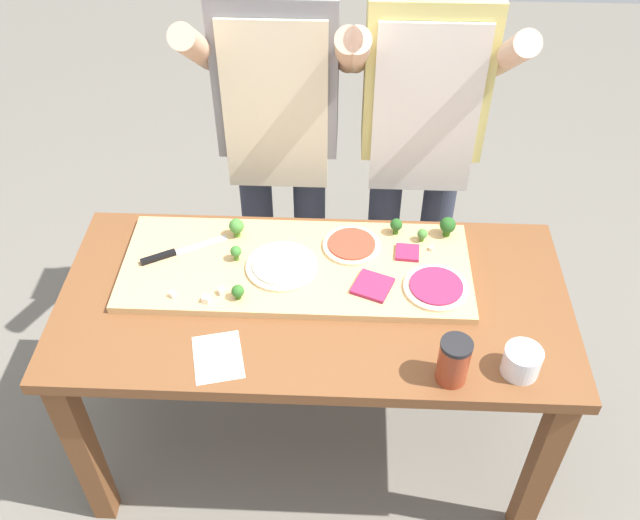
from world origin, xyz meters
TOP-DOWN VIEW (x-y plane):
  - ground_plane at (0.00, 0.00)m, footprint 8.00×8.00m
  - prep_table at (0.00, 0.00)m, footprint 1.52×0.72m
  - cutting_board at (-0.06, 0.11)m, footprint 1.07×0.41m
  - chefs_knife at (-0.45, 0.14)m, footprint 0.25×0.15m
  - pizza_whole_tomato_red at (0.11, 0.20)m, footprint 0.18×0.18m
  - pizza_whole_cheese_artichoke at (-0.10, 0.09)m, footprint 0.22×0.22m
  - pizza_whole_beet_magenta at (0.36, 0.02)m, footprint 0.19×0.19m
  - pizza_slice_center at (0.28, 0.17)m, footprint 0.08×0.08m
  - pizza_slice_far_right at (0.17, 0.02)m, footprint 0.14×0.14m
  - broccoli_floret_back_mid at (-0.22, -0.04)m, footprint 0.04×0.04m
  - broccoli_floret_front_mid at (-0.24, 0.12)m, footprint 0.03×0.03m
  - broccoli_floret_center_left at (0.25, 0.27)m, footprint 0.04×0.04m
  - broccoli_floret_back_right at (-0.26, 0.23)m, footprint 0.05×0.05m
  - broccoli_floret_front_right at (0.41, 0.27)m, footprint 0.05×0.05m
  - broccoli_floret_back_left at (0.33, 0.24)m, footprint 0.03×0.03m
  - cheese_crumble_a at (-0.31, -0.06)m, footprint 0.03×0.03m
  - cheese_crumble_b at (0.36, 0.19)m, footprint 0.02×0.02m
  - cheese_crumble_c at (-0.27, -0.02)m, footprint 0.03×0.03m
  - cheese_crumble_d at (-0.41, -0.04)m, footprint 0.02×0.02m
  - flour_cup at (0.56, -0.25)m, footprint 0.10×0.10m
  - sauce_jar at (0.38, -0.28)m, footprint 0.08×0.08m
  - recipe_note at (-0.25, -0.24)m, footprint 0.17×0.20m
  - cook_left at (-0.15, 0.62)m, footprint 0.54×0.39m
  - cook_right at (0.34, 0.62)m, footprint 0.54×0.39m

SIDE VIEW (x-z plane):
  - ground_plane at x=0.00m, z-range 0.00..0.00m
  - prep_table at x=0.00m, z-range 0.27..1.05m
  - recipe_note at x=-0.25m, z-range 0.78..0.78m
  - cutting_board at x=-0.06m, z-range 0.78..0.80m
  - pizza_slice_center at x=0.28m, z-range 0.80..0.81m
  - pizza_slice_far_right at x=0.17m, z-range 0.80..0.81m
  - chefs_knife at x=-0.45m, z-range 0.80..0.82m
  - cheese_crumble_b at x=0.36m, z-range 0.80..0.82m
  - pizza_whole_tomato_red at x=0.11m, z-range 0.80..0.82m
  - pizza_whole_cheese_artichoke at x=-0.10m, z-range 0.80..0.82m
  - pizza_whole_beet_magenta at x=0.36m, z-range 0.80..0.82m
  - cheese_crumble_d at x=-0.41m, z-range 0.80..0.82m
  - cheese_crumble_c at x=-0.27m, z-range 0.80..0.82m
  - cheese_crumble_a at x=-0.31m, z-range 0.80..0.82m
  - flour_cup at x=0.56m, z-range 0.77..0.85m
  - broccoli_floret_back_left at x=0.33m, z-range 0.81..0.85m
  - broccoli_floret_back_mid at x=-0.22m, z-range 0.81..0.85m
  - broccoli_floret_front_mid at x=-0.24m, z-range 0.81..0.86m
  - broccoli_floret_center_left at x=0.25m, z-range 0.81..0.86m
  - broccoli_floret_back_right at x=-0.26m, z-range 0.81..0.87m
  - broccoli_floret_front_right at x=0.41m, z-range 0.81..0.88m
  - sauce_jar at x=0.38m, z-range 0.78..0.92m
  - cook_left at x=-0.15m, z-range 0.16..1.83m
  - cook_right at x=0.34m, z-range 0.16..1.83m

